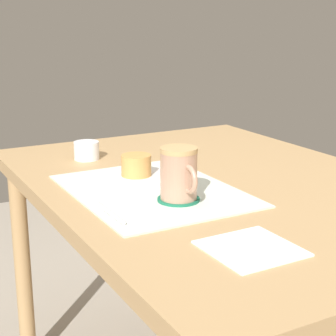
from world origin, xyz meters
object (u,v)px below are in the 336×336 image
Objects in this scene: pastry_plate at (136,178)px; coffee_mug at (179,173)px; sugar_bowl at (87,150)px; pastry at (136,165)px; dining_table at (221,210)px.

coffee_mug is at bearing 4.28° from pastry_plate.
sugar_bowl reaches higher than pastry_plate.
pastry is (0.00, 0.00, 0.03)m from pastry_plate.
pastry_plate is 0.27m from sugar_bowl.
coffee_mug is at bearing -62.51° from dining_table.
pastry_plate is at bearing -175.72° from coffee_mug.
coffee_mug reaches higher than dining_table.
pastry_plate is 2.45× the size of pastry.
coffee_mug is (0.09, -0.17, 0.14)m from dining_table.
pastry_plate is at bearing 0.00° from pastry.
coffee_mug reaches higher than pastry_plate.
pastry_plate is 0.19m from coffee_mug.
dining_table is at bearing 117.49° from coffee_mug.
pastry_plate is 2.51× the size of sugar_bowl.
pastry_plate reaches higher than dining_table.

